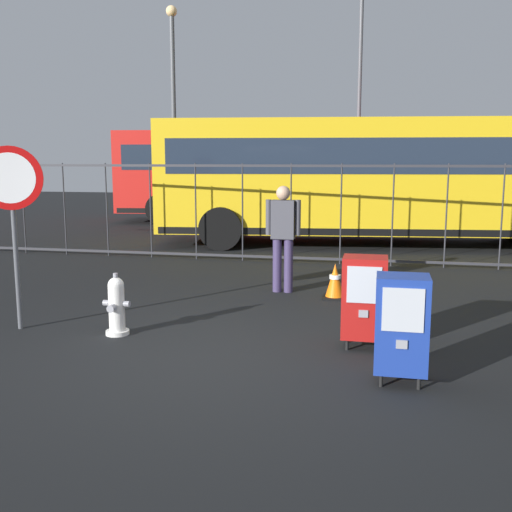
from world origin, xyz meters
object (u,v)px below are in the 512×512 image
Objects in this scene: fire_hydrant at (116,306)px; bus_far at (277,171)px; street_light_near_left at (173,101)px; street_light_near_right at (360,83)px; newspaper_box_primary at (402,324)px; stop_sign at (12,199)px; bus_near at (378,175)px; pedestrian at (283,232)px; newspaper_box_secondary at (364,297)px; traffic_cone at (335,281)px.

fire_hydrant is 0.07× the size of bus_far.
street_light_near_left is 6.91m from street_light_near_right.
newspaper_box_primary is 0.46× the size of stop_sign.
bus_near reaches higher than stop_sign.
street_light_near_right reaches higher than street_light_near_left.
bus_far is 1.68× the size of street_light_near_left.
bus_far reaches higher than newspaper_box_primary.
street_light_near_left is at bearing 120.24° from pedestrian.
newspaper_box_secondary is 0.61× the size of pedestrian.
fire_hydrant is 0.12× the size of street_light_near_left.
stop_sign is 15.72m from street_light_near_right.
newspaper_box_primary is 13.38m from street_light_near_left.
traffic_cone is at bearing 104.56° from newspaper_box_primary.
fire_hydrant is at bearing 164.54° from newspaper_box_primary.
street_light_near_right is (0.61, 12.30, 3.73)m from pedestrian.
fire_hydrant is 13.45m from bus_far.
stop_sign is at bearing -178.05° from newspaper_box_secondary.
bus_near is at bearing -63.12° from bus_far.
street_light_near_left reaches higher than bus_near.
traffic_cone is 0.08× the size of street_light_near_left.
fire_hydrant is 11.43m from street_light_near_left.
stop_sign reaches higher than fire_hydrant.
pedestrian is 0.26× the size of street_light_near_left.
traffic_cone is 11.39m from bus_far.
street_light_near_right reaches higher than bus_near.
pedestrian reaches higher than newspaper_box_secondary.
street_light_near_left is (-5.38, 8.06, 3.49)m from traffic_cone.
stop_sign is 4.62m from traffic_cone.
stop_sign is at bearing -102.90° from street_light_near_right.
stop_sign is 0.27× the size of street_light_near_right.
pedestrian is at bearing 162.11° from traffic_cone.
newspaper_box_primary is 0.61× the size of pedestrian.
fire_hydrant is at bearing -98.19° from street_light_near_right.
bus_near reaches higher than pedestrian.
newspaper_box_primary is 14.79m from bus_far.
street_light_near_right is (-0.73, 14.89, 4.11)m from newspaper_box_secondary.
stop_sign is at bearing -178.76° from fire_hydrant.
bus_far is at bearing 86.30° from stop_sign.
street_light_near_right is (2.16, 15.00, 4.32)m from fire_hydrant.
stop_sign is 4.21× the size of traffic_cone.
newspaper_box_secondary is 1.92× the size of traffic_cone.
street_light_near_left is at bearing 105.89° from fire_hydrant.
newspaper_box_secondary is at bearing -62.69° from pedestrian.
pedestrian is 0.16× the size of bus_far.
bus_far is at bearing 91.78° from fire_hydrant.
stop_sign is at bearing -136.03° from pedestrian.
newspaper_box_secondary is 0.12× the size of street_light_near_right.
street_light_near_left is at bearing 119.52° from newspaper_box_secondary.
newspaper_box_secondary is 4.30m from stop_sign.
fire_hydrant is 0.73× the size of newspaper_box_primary.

